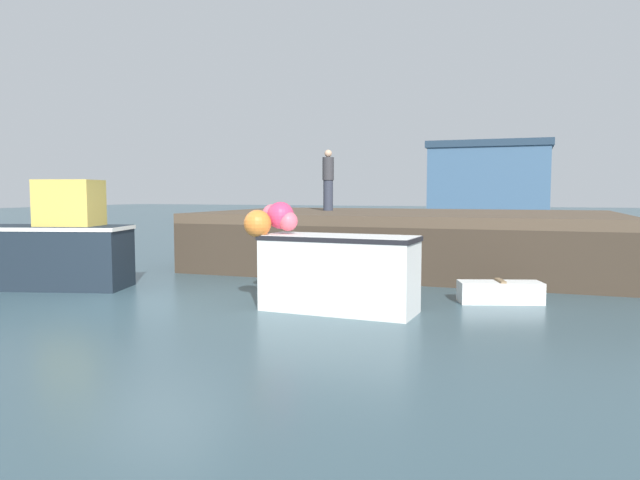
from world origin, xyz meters
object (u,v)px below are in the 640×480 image
fishing_boat_near_left (57,246)px  fishing_boat_near_right (334,267)px  rowboat (500,292)px  mooring_buoy_foreground (104,270)px  dockworker (328,180)px

fishing_boat_near_left → fishing_boat_near_right: bearing=-3.3°
rowboat → mooring_buoy_foreground: (-8.64, -0.57, 0.10)m
fishing_boat_near_right → rowboat: (2.71, 1.79, -0.57)m
fishing_boat_near_left → dockworker: bearing=58.8°
fishing_boat_near_left → rowboat: bearing=8.9°
rowboat → mooring_buoy_foreground: 8.66m
fishing_boat_near_left → dockworker: size_ratio=1.88×
fishing_boat_near_right → mooring_buoy_foreground: 6.07m
fishing_boat_near_right → mooring_buoy_foreground: (-5.93, 1.22, -0.48)m
mooring_buoy_foreground → dockworker: bearing=58.6°
rowboat → mooring_buoy_foreground: size_ratio=2.47×
dockworker → fishing_boat_near_left: bearing=-121.2°
rowboat → mooring_buoy_foreground: mooring_buoy_foreground is taller
fishing_boat_near_left → mooring_buoy_foreground: bearing=59.7°
mooring_buoy_foreground → rowboat: bearing=3.8°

